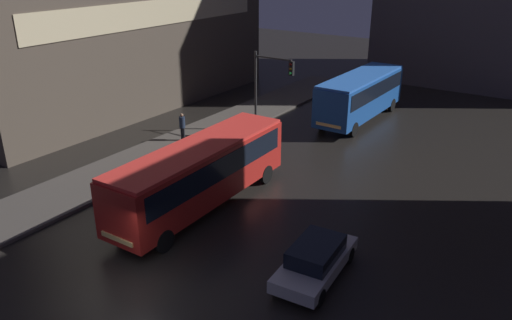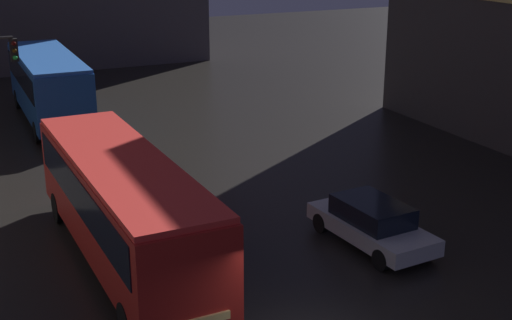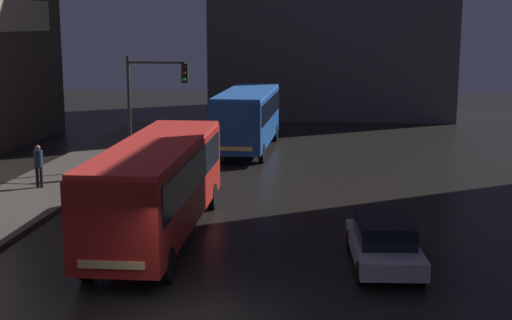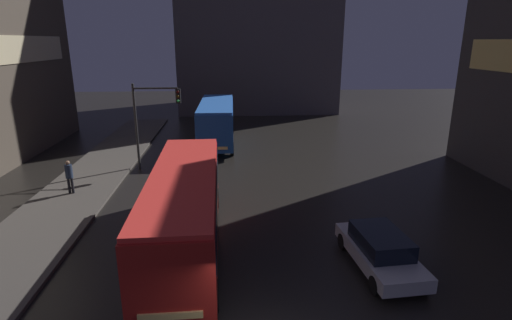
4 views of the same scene
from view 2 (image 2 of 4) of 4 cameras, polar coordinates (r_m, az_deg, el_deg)
name	(u,v)px [view 2 (image 2 of 4)]	position (r m, az deg, el deg)	size (l,w,h in m)	color
bus_near	(123,200)	(20.66, -10.59, -3.14)	(2.76, 10.91, 3.24)	#AD1E19
bus_far	(48,81)	(36.90, -16.28, 6.10)	(2.76, 9.97, 3.38)	#194793
car_taxi	(372,222)	(22.28, 9.24, -4.95)	(2.17, 4.58, 1.42)	#B7B7BC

